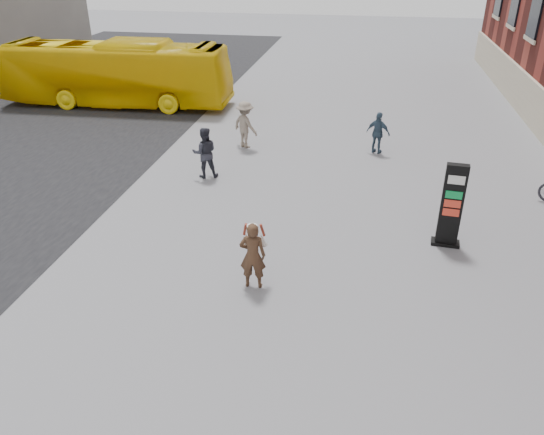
% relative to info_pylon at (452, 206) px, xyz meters
% --- Properties ---
extents(ground, '(100.00, 100.00, 0.00)m').
position_rel_info_pylon_xyz_m(ground, '(-4.74, -2.04, -1.13)').
color(ground, '#9E9EA3').
extents(info_pylon, '(0.76, 0.43, 2.27)m').
position_rel_info_pylon_xyz_m(info_pylon, '(0.00, 0.00, 0.00)').
color(info_pylon, black).
rests_on(info_pylon, ground).
extents(woman, '(0.65, 0.59, 1.65)m').
position_rel_info_pylon_xyz_m(woman, '(-4.62, -2.76, -0.29)').
color(woman, '#44301D').
rests_on(woman, ground).
extents(bus, '(11.03, 2.94, 3.05)m').
position_rel_info_pylon_xyz_m(bus, '(-14.24, 11.08, 0.39)').
color(bus, yellow).
rests_on(bus, road).
extents(pedestrian_a, '(1.00, 0.89, 1.73)m').
position_rel_info_pylon_xyz_m(pedestrian_a, '(-7.54, 3.25, -0.27)').
color(pedestrian_a, '#2B2C36').
rests_on(pedestrian_a, ground).
extents(pedestrian_b, '(1.33, 1.20, 1.79)m').
position_rel_info_pylon_xyz_m(pedestrian_b, '(-6.85, 6.34, -0.24)').
color(pedestrian_b, gray).
rests_on(pedestrian_b, ground).
extents(pedestrian_c, '(0.99, 0.71, 1.57)m').
position_rel_info_pylon_xyz_m(pedestrian_c, '(-1.83, 6.60, -0.35)').
color(pedestrian_c, '#374E62').
rests_on(pedestrian_c, ground).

